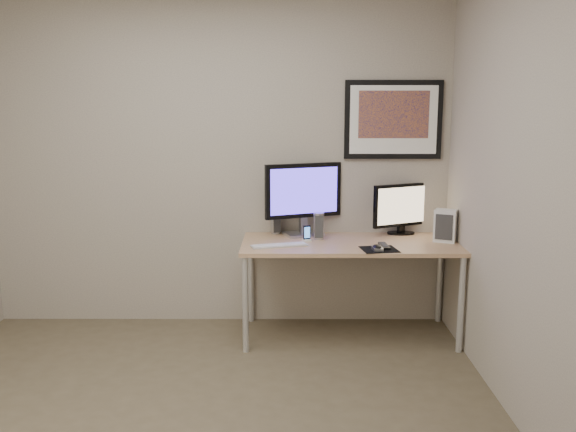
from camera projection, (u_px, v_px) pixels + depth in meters
The scene contains 14 objects.
floor at pixel (189, 428), 3.33m from camera, with size 3.60×3.60×0.00m, color brown.
room at pixel (193, 122), 3.47m from camera, with size 3.60×3.60×3.60m.
desk at pixel (350, 251), 4.53m from camera, with size 1.60×0.70×0.73m.
framed_art at pixel (393, 120), 4.68m from camera, with size 0.75×0.04×0.60m.
monitor_large at pixel (303, 196), 4.70m from camera, with size 0.59×0.29×0.56m.
monitor_tv at pixel (402, 207), 4.76m from camera, with size 0.47×0.24×0.40m.
speaker_left at pixel (276, 222), 4.80m from camera, with size 0.08×0.08×0.19m, color #A9A9AE.
speaker_right at pixel (319, 226), 4.61m from camera, with size 0.08×0.08×0.20m, color #A9A9AE.
phone_dock at pixel (307, 233), 4.55m from camera, with size 0.06×0.06×0.12m, color black.
keyboard at pixel (279, 245), 4.39m from camera, with size 0.41×0.11×0.01m, color silver.
mousepad at pixel (379, 249), 4.29m from camera, with size 0.25×0.22×0.00m, color black.
mouse at pixel (377, 247), 4.27m from camera, with size 0.06×0.11×0.04m, color black.
remote at pixel (384, 246), 4.36m from camera, with size 0.05×0.19×0.02m, color black.
fan_unit at pixel (446, 226), 4.52m from camera, with size 0.16×0.12×0.24m, color silver.
Camera 1 is at (0.55, -3.06, 1.76)m, focal length 38.00 mm.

